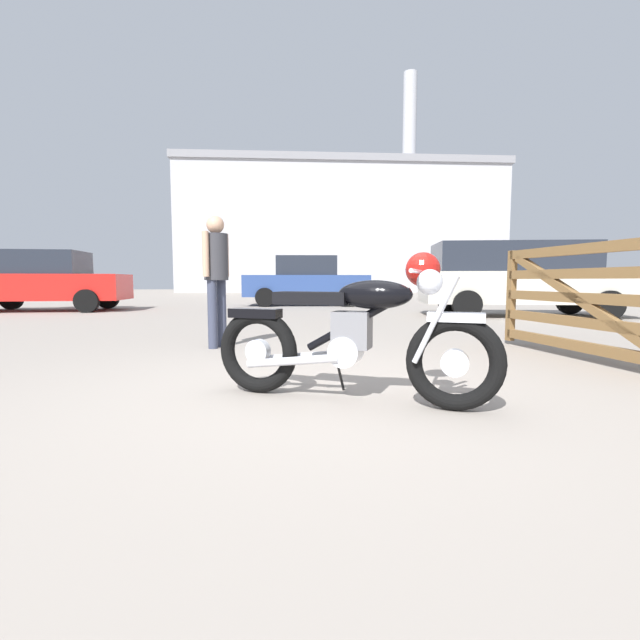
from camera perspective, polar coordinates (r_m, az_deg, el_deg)
ground_plane at (r=3.47m, az=0.22°, el=-9.22°), size 80.00×80.00×0.00m
vintage_motorcycle at (r=3.15m, az=4.82°, el=-1.58°), size 1.94×0.96×1.07m
timber_gate at (r=5.33m, az=32.38°, el=2.66°), size 0.42×2.54×1.60m
bystander at (r=5.78m, az=-13.17°, el=6.57°), size 0.30×0.40×1.66m
red_hatchback_near at (r=14.62m, az=-31.71°, el=4.27°), size 4.29×2.11×1.67m
blue_hatchback_right at (r=15.27m, az=-1.72°, el=5.03°), size 4.29×2.11×1.67m
silver_sedan_mid at (r=11.62m, az=24.09°, el=5.08°), size 4.93×2.54×1.74m
industrial_building at (r=37.15m, az=2.20°, el=11.25°), size 24.14×11.85×17.52m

